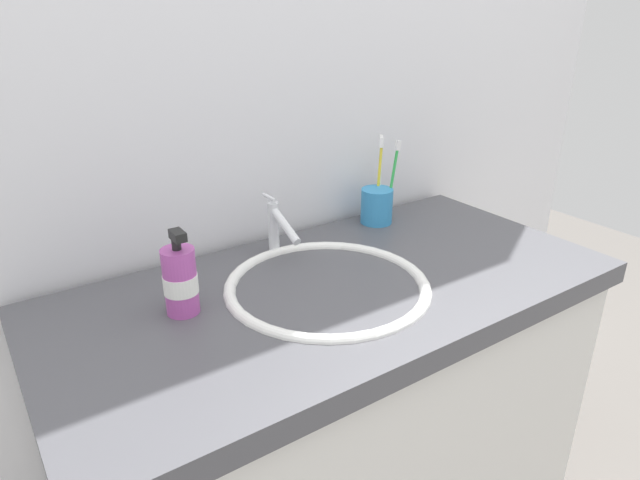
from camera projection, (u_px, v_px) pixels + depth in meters
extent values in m
cube|color=silver|center=(255.00, 105.00, 1.22)|extent=(2.34, 0.04, 2.40)
cube|color=silver|center=(335.00, 464.00, 1.28)|extent=(1.09, 0.52, 0.85)
cube|color=#4C4C51|center=(337.00, 294.00, 1.11)|extent=(1.14, 0.55, 0.05)
ellipsoid|color=white|center=(329.00, 310.00, 1.10)|extent=(0.35, 0.35, 0.10)
torus|color=white|center=(329.00, 287.00, 1.08)|extent=(0.40, 0.40, 0.02)
cylinder|color=#595B60|center=(328.00, 330.00, 1.12)|extent=(0.03, 0.03, 0.01)
cylinder|color=silver|center=(274.00, 227.00, 1.22)|extent=(0.02, 0.02, 0.11)
cylinder|color=silver|center=(285.00, 225.00, 1.17)|extent=(0.02, 0.10, 0.06)
cylinder|color=silver|center=(269.00, 197.00, 1.20)|extent=(0.01, 0.05, 0.01)
cylinder|color=#338CCC|center=(377.00, 206.00, 1.38)|extent=(0.08, 0.08, 0.09)
cylinder|color=yellow|center=(379.00, 181.00, 1.39)|extent=(0.04, 0.03, 0.19)
cube|color=white|center=(382.00, 143.00, 1.37)|extent=(0.02, 0.02, 0.03)
cylinder|color=green|center=(392.00, 183.00, 1.38)|extent=(0.03, 0.01, 0.19)
cube|color=white|center=(398.00, 145.00, 1.34)|extent=(0.02, 0.01, 0.03)
cylinder|color=white|center=(380.00, 179.00, 1.40)|extent=(0.03, 0.03, 0.19)
cube|color=white|center=(381.00, 140.00, 1.37)|extent=(0.02, 0.02, 0.03)
cylinder|color=#B24CA5|center=(180.00, 281.00, 0.97)|extent=(0.06, 0.06, 0.12)
cylinder|color=black|center=(176.00, 244.00, 0.94)|extent=(0.02, 0.02, 0.02)
cube|color=black|center=(178.00, 235.00, 0.93)|extent=(0.02, 0.04, 0.02)
cylinder|color=white|center=(181.00, 283.00, 0.97)|extent=(0.06, 0.06, 0.03)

